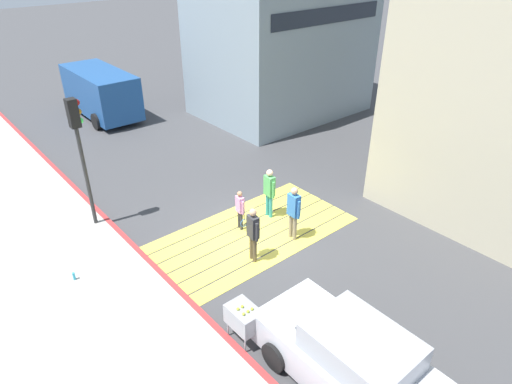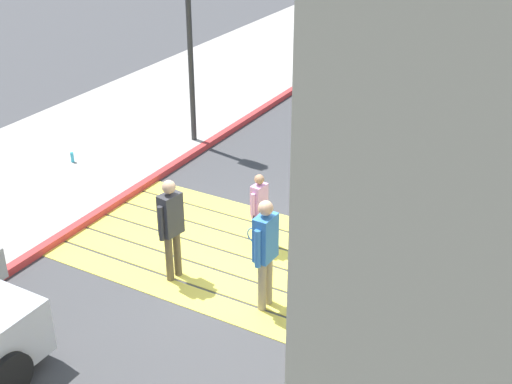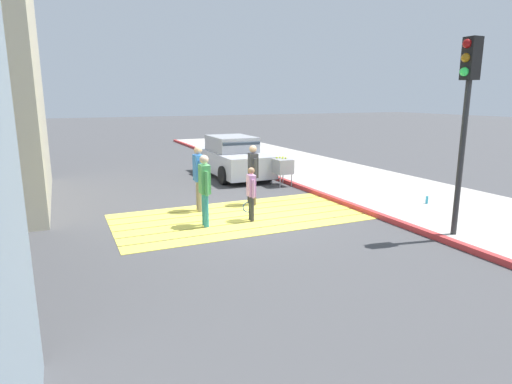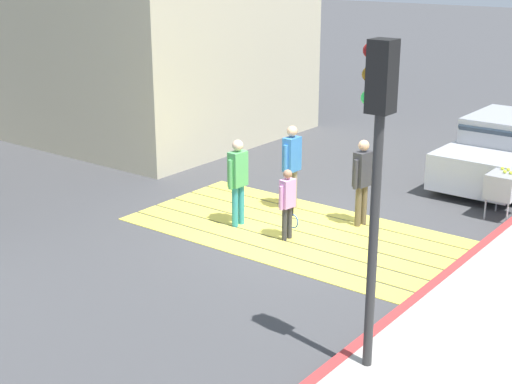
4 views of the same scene
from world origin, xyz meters
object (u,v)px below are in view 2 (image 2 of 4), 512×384
Objects in this scene: pedestrian_adult_trailing at (265,247)px; water_bottle at (72,157)px; pedestrian_adult_side at (171,223)px; pedestrian_adult_lead at (324,212)px; van_down_street at (496,24)px; traffic_light_corner at (189,11)px; pedestrian_child_with_racket at (259,207)px.

water_bottle is at bearing 158.91° from pedestrian_adult_trailing.
pedestrian_adult_side is at bearing -178.27° from pedestrian_adult_trailing.
pedestrian_adult_lead is 2.41m from pedestrian_adult_side.
pedestrian_adult_side reaches higher than water_bottle.
van_down_street is 1.23× the size of traffic_light_corner.
pedestrian_adult_trailing reaches higher than pedestrian_child_with_racket.
pedestrian_adult_side is 1.67m from pedestrian_child_with_racket.
pedestrian_adult_lead is at bearing 78.59° from pedestrian_adult_trailing.
pedestrian_child_with_racket is at bearing 64.29° from pedestrian_adult_side.
van_down_street reaches higher than pedestrian_child_with_racket.
pedestrian_child_with_racket is at bearing -42.50° from traffic_light_corner.
traffic_light_corner reaches higher than water_bottle.
pedestrian_adult_lead is at bearing -34.44° from traffic_light_corner.
water_bottle is 0.12× the size of pedestrian_adult_trailing.
traffic_light_corner is at bearing -115.16° from van_down_street.
pedestrian_adult_trailing is 1.63m from pedestrian_adult_side.
pedestrian_child_with_racket is at bearing 122.26° from pedestrian_adult_trailing.
pedestrian_adult_lead is at bearing -1.25° from pedestrian_child_with_racket.
pedestrian_adult_lead is at bearing 37.44° from pedestrian_adult_side.
water_bottle is 0.13× the size of pedestrian_adult_side.
traffic_light_corner is 3.97m from water_bottle.
pedestrian_adult_side is at bearing -59.60° from traffic_light_corner.
pedestrian_child_with_racket is at bearing -94.83° from van_down_street.
pedestrian_adult_trailing reaches higher than pedestrian_adult_side.
traffic_light_corner is 5.19m from pedestrian_child_with_racket.
water_bottle is at bearing 151.52° from pedestrian_adult_side.
pedestrian_adult_trailing is at bearing -46.56° from traffic_light_corner.
traffic_light_corner is (-4.53, -9.63, 1.76)m from van_down_street.
water_bottle is (-1.59, -2.31, -2.81)m from traffic_light_corner.
traffic_light_corner is 19.27× the size of water_bottle.
water_bottle is at bearing -117.12° from van_down_street.
pedestrian_adult_side is at bearing -28.48° from water_bottle.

